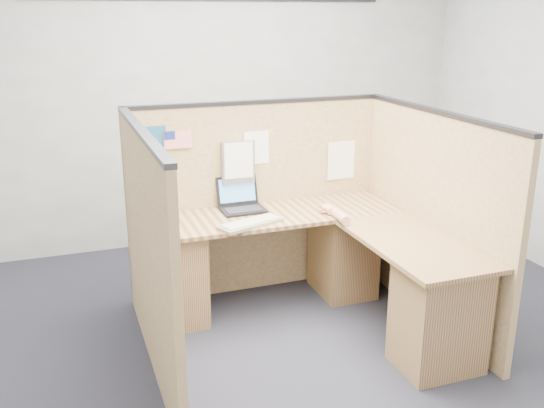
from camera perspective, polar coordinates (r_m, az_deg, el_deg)
name	(u,v)px	position (r m, az deg, el deg)	size (l,w,h in m)	color
floor	(306,345)	(4.23, 3.20, -13.07)	(5.00, 5.00, 0.00)	black
wall_back	(215,97)	(5.83, -5.35, 10.02)	(5.00, 5.00, 0.00)	#95989A
cubicle_partitions	(284,219)	(4.27, 1.14, -1.39)	(2.06, 1.83, 1.53)	olive
l_desk	(315,272)	(4.35, 4.06, -6.37)	(1.95, 1.75, 0.73)	brown
laptop	(241,202)	(4.60, -2.98, 0.23)	(0.32, 0.31, 0.23)	black
keyboard	(251,223)	(4.25, -2.01, -1.83)	(0.50, 0.31, 0.03)	gray
mouse	(327,210)	(4.52, 5.20, -0.59)	(0.10, 0.06, 0.04)	silver
hand_forearm	(336,214)	(4.41, 6.04, -0.90)	(0.10, 0.37, 0.08)	tan
blue_poster	(154,143)	(4.45, -11.05, 5.70)	(0.18, 0.00, 0.24)	navy
american_flag	(175,142)	(4.46, -9.13, 5.82)	(0.21, 0.01, 0.35)	olive
file_holder	(238,162)	(4.60, -3.22, 3.95)	(0.25, 0.05, 0.32)	slate
paper_left	(256,148)	(4.65, -1.47, 5.31)	(0.20, 0.00, 0.25)	white
paper_right	(341,160)	(4.95, 6.53, 4.11)	(0.24, 0.00, 0.31)	white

